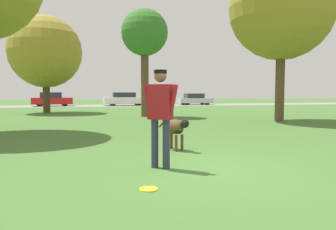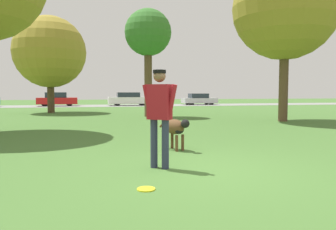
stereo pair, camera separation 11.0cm
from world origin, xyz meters
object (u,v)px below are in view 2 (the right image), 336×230
object	(u,v)px
tree_near_right	(285,7)
parked_car_silver	(199,99)
person	(160,110)
dog	(176,128)
tree_mid_center	(148,34)
parked_car_white	(129,99)
parked_car_red	(57,99)
tree_far_left	(50,52)
frisbee	(146,189)

from	to	relation	value
tree_near_right	parked_car_silver	distance (m)	21.86
person	dog	size ratio (longest dim) A/B	1.91
tree_near_right	tree_mid_center	distance (m)	7.31
person	parked_car_white	world-z (taller)	person
parked_car_red	parked_car_silver	bearing A→B (deg)	-1.53
person	tree_far_left	distance (m)	18.31
person	parked_car_red	world-z (taller)	person
tree_far_left	tree_mid_center	distance (m)	7.69
tree_mid_center	parked_car_red	bearing A→B (deg)	111.27
dog	frisbee	distance (m)	3.25
parked_car_white	frisbee	bearing A→B (deg)	-96.58
frisbee	tree_far_left	bearing A→B (deg)	99.82
tree_mid_center	parked_car_white	bearing A→B (deg)	86.99
dog	parked_car_white	world-z (taller)	parked_car_white
tree_near_right	parked_car_white	world-z (taller)	tree_near_right
tree_near_right	tree_mid_center	world-z (taller)	tree_near_right
tree_near_right	parked_car_red	world-z (taller)	tree_near_right
frisbee	tree_near_right	bearing A→B (deg)	48.74
person	parked_car_silver	size ratio (longest dim) A/B	0.46
parked_car_white	dog	bearing A→B (deg)	-94.72
parked_car_silver	tree_far_left	bearing A→B (deg)	-141.17
parked_car_silver	dog	bearing A→B (deg)	-109.71
tree_near_right	parked_car_red	bearing A→B (deg)	119.93
dog	parked_car_red	xyz separation A→B (m)	(-5.13, 27.41, 0.14)
person	tree_far_left	size ratio (longest dim) A/B	0.27
tree_far_left	frisbee	bearing A→B (deg)	-80.18
person	tree_near_right	size ratio (longest dim) A/B	0.23
tree_far_left	tree_mid_center	world-z (taller)	tree_far_left
person	tree_mid_center	size ratio (longest dim) A/B	0.29
tree_far_left	parked_car_red	size ratio (longest dim) A/B	1.63
parked_car_red	tree_mid_center	bearing A→B (deg)	-70.61
parked_car_red	parked_car_white	size ratio (longest dim) A/B	0.89
tree_mid_center	tree_near_right	bearing A→B (deg)	-38.54
tree_mid_center	frisbee	bearing A→B (deg)	-100.26
dog	tree_far_left	world-z (taller)	tree_far_left
tree_far_left	parked_car_silver	world-z (taller)	tree_far_left
tree_near_right	parked_car_silver	world-z (taller)	tree_near_right
tree_far_left	parked_car_white	bearing A→B (deg)	59.47
tree_far_left	tree_mid_center	xyz separation A→B (m)	(5.79, -5.04, 0.55)
tree_near_right	tree_mid_center	xyz separation A→B (m)	(-5.69, 4.53, -0.71)
frisbee	tree_near_right	xyz separation A→B (m)	(8.20, 9.35, 5.33)
parked_car_silver	tree_mid_center	bearing A→B (deg)	-117.45
frisbee	tree_far_left	distance (m)	19.62
parked_car_white	tree_near_right	bearing A→B (deg)	-77.16
tree_mid_center	tree_far_left	bearing A→B (deg)	138.94
frisbee	parked_car_white	bearing A→B (deg)	83.63
tree_near_right	tree_far_left	world-z (taller)	tree_near_right
tree_mid_center	parked_car_silver	xyz separation A→B (m)	(8.75, 16.59, -4.01)
tree_near_right	tree_far_left	xyz separation A→B (m)	(-11.47, 9.57, -1.26)
frisbee	parked_car_red	bearing A→B (deg)	97.34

